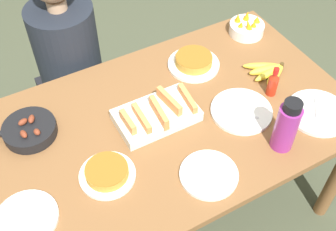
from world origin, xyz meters
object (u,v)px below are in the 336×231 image
Objects in this scene: empty_plate_far_left at (209,175)px; fruit_bowl_mango at (247,27)px; melon_tray at (157,114)px; empty_plate_near_front at (241,111)px; frittata_plate_side at (194,62)px; empty_plate_mid_edge at (26,218)px; water_bottle at (287,126)px; person_figure at (74,81)px; skillet at (28,130)px; frittata_plate_center at (107,173)px; banana_bunch at (269,71)px; hot_sauce_bottle at (273,83)px; empty_plate_far_right at (318,113)px.

fruit_bowl_mango is at bearing 45.34° from empty_plate_far_left.
empty_plate_near_front is (0.34, -0.14, -0.03)m from melon_tray.
frittata_plate_side is 1.01m from empty_plate_mid_edge.
empty_plate_mid_edge is at bearing -176.90° from empty_plate_near_front.
water_bottle reaches higher than empty_plate_near_front.
empty_plate_mid_edge is 0.99m from person_figure.
frittata_plate_center is (0.20, -0.34, -0.01)m from skillet.
banana_bunch is at bearing 9.00° from empty_plate_mid_edge.
empty_plate_far_left is 1.05m from person_figure.
person_figure reaches higher than frittata_plate_center.
banana_bunch is 0.14m from hot_sauce_bottle.
frittata_plate_center is 0.17× the size of person_figure.
empty_plate_near_front is 1.50× the size of fruit_bowl_mango.
banana_bunch is 0.86× the size of empty_plate_mid_edge.
empty_plate_mid_edge is 1.01m from water_bottle.
frittata_plate_side is 0.93× the size of empty_plate_near_front.
hot_sauce_bottle reaches higher than frittata_plate_center.
empty_plate_near_front is at bearing 3.10° from empty_plate_mid_edge.
water_bottle reaches higher than hot_sauce_bottle.
frittata_plate_center is 1.21× the size of fruit_bowl_mango.
melon_tray is 1.52× the size of empty_plate_far_left.
melon_tray is (-0.59, -0.00, 0.01)m from banana_bunch.
frittata_plate_side is 0.38m from fruit_bowl_mango.
banana_bunch is 1.22m from empty_plate_mid_edge.
empty_plate_far_left is 1.00× the size of empty_plate_mid_edge.
empty_plate_far_left and empty_plate_far_right have the same top height.
banana_bunch is 0.32m from fruit_bowl_mango.
person_figure is at bearing 62.12° from empty_plate_mid_edge.
person_figure is (0.45, 0.85, -0.25)m from empty_plate_mid_edge.
frittata_plate_center is 0.63m from empty_plate_near_front.
banana_bunch is 0.31m from empty_plate_far_right.
water_bottle is at bearing -167.46° from empty_plate_far_right.
water_bottle is at bearing -43.87° from melon_tray.
person_figure is (-0.54, 1.01, -0.36)m from water_bottle.
empty_plate_near_front is 0.22× the size of person_figure.
person_figure is at bearing 122.41° from empty_plate_near_front.
empty_plate_far_right is at bearing -59.65° from frittata_plate_side.
banana_bunch is 0.79× the size of water_bottle.
banana_bunch is 0.57× the size of melon_tray.
frittata_plate_side reaches higher than empty_plate_far_left.
hot_sauce_bottle is at bearing -122.88° from banana_bunch.
person_figure reaches higher than hot_sauce_bottle.
empty_plate_far_left is 1.51× the size of hot_sauce_bottle.
melon_tray is 1.39× the size of water_bottle.
melon_tray is at bearing -179.95° from banana_bunch.
melon_tray is 1.38× the size of frittata_plate_side.
skillet is at bearing -174.04° from fruit_bowl_mango.
empty_plate_far_right is 0.27m from water_bottle.
frittata_plate_center is 0.87× the size of frittata_plate_side.
empty_plate_near_front is at bearing 2.10° from frittata_plate_center.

